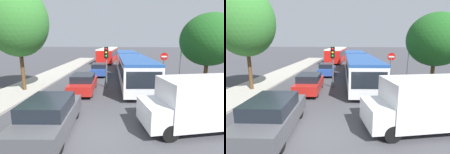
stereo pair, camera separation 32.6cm
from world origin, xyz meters
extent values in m
plane|color=#3D3D42|center=(0.00, 0.00, 0.00)|extent=(200.00, 200.00, 0.00)
cube|color=#9E998E|center=(-7.02, 13.26, 0.07)|extent=(3.20, 36.51, 0.14)
cube|color=silver|center=(2.01, 8.56, 1.27)|extent=(3.14, 9.47, 2.01)
cube|color=black|center=(2.01, 8.56, 1.64)|extent=(3.14, 9.10, 0.88)
cube|color=#234C93|center=(2.01, 8.56, 2.38)|extent=(3.14, 9.47, 0.20)
cube|color=silver|center=(1.39, 17.36, 1.27)|extent=(2.94, 6.53, 2.01)
cube|color=black|center=(1.39, 17.36, 1.64)|extent=(2.94, 6.28, 0.88)
cube|color=#234C93|center=(1.39, 17.36, 2.38)|extent=(2.94, 6.53, 0.20)
cylinder|color=black|center=(1.65, 13.69, 1.27)|extent=(1.91, 1.11, 1.85)
cube|color=black|center=(2.33, 3.95, 1.52)|extent=(2.20, 0.25, 1.08)
cylinder|color=black|center=(3.26, 5.66, 0.49)|extent=(0.36, 1.00, 0.98)
cylinder|color=black|center=(1.17, 5.51, 0.49)|extent=(0.36, 1.00, 0.98)
cylinder|color=black|center=(2.85, 11.61, 0.49)|extent=(0.36, 1.00, 0.98)
cylinder|color=black|center=(0.75, 11.46, 0.49)|extent=(0.36, 1.00, 0.98)
cylinder|color=black|center=(2.44, 17.43, 0.49)|extent=(0.36, 1.00, 0.98)
cylinder|color=black|center=(0.34, 17.29, 0.49)|extent=(0.36, 1.00, 0.98)
cube|color=red|center=(-1.86, 26.51, 1.29)|extent=(3.04, 11.76, 2.03)
cube|color=black|center=(-1.86, 26.51, 1.66)|extent=(3.04, 11.18, 0.85)
cube|color=silver|center=(-1.86, 26.51, 2.41)|extent=(3.04, 11.76, 0.20)
cylinder|color=black|center=(-2.80, 30.40, 0.51)|extent=(0.34, 1.03, 1.01)
cylinder|color=black|center=(-0.62, 30.32, 0.51)|extent=(0.34, 1.03, 1.01)
cylinder|color=black|center=(-3.08, 23.06, 0.51)|extent=(0.34, 1.03, 1.01)
cylinder|color=black|center=(-0.91, 22.97, 0.51)|extent=(0.34, 1.03, 1.01)
cube|color=#47474C|center=(-2.05, 0.16, 0.64)|extent=(2.14, 4.55, 0.72)
cube|color=black|center=(-2.05, 0.05, 1.27)|extent=(1.87, 2.43, 0.55)
cylinder|color=black|center=(-2.93, 1.53, 0.34)|extent=(0.27, 0.69, 0.68)
cylinder|color=black|center=(-1.34, 1.63, 0.34)|extent=(0.27, 0.69, 0.68)
cylinder|color=black|center=(-2.76, -1.31, 0.34)|extent=(0.27, 0.69, 0.68)
cylinder|color=black|center=(-1.18, -1.22, 0.34)|extent=(0.27, 0.69, 0.68)
cube|color=#B21E19|center=(-1.99, 6.25, 0.58)|extent=(1.96, 4.16, 0.66)
cube|color=black|center=(-1.98, 6.15, 1.16)|extent=(1.71, 2.22, 0.50)
cylinder|color=black|center=(-2.79, 7.50, 0.31)|extent=(0.25, 0.63, 0.62)
cylinder|color=black|center=(-1.34, 7.59, 0.31)|extent=(0.25, 0.63, 0.62)
cylinder|color=black|center=(-2.63, 4.91, 0.31)|extent=(0.25, 0.63, 0.62)
cylinder|color=black|center=(-1.19, 4.99, 0.31)|extent=(0.25, 0.63, 0.62)
cube|color=#284799|center=(-1.73, 13.01, 0.56)|extent=(1.89, 4.03, 0.64)
cube|color=black|center=(-1.72, 12.92, 1.12)|extent=(1.65, 2.15, 0.49)
cylinder|color=black|center=(-2.50, 14.23, 0.30)|extent=(0.24, 0.61, 0.60)
cylinder|color=black|center=(-1.10, 14.31, 0.30)|extent=(0.24, 0.61, 0.60)
cylinder|color=black|center=(-2.35, 11.71, 0.30)|extent=(0.24, 0.61, 0.60)
cylinder|color=black|center=(-0.96, 11.79, 0.30)|extent=(0.24, 0.61, 0.60)
cube|color=silver|center=(4.79, 1.07, 1.31)|extent=(4.44, 2.86, 2.00)
cube|color=silver|center=(2.36, 0.51, 0.84)|extent=(1.30, 2.05, 1.00)
cylinder|color=black|center=(2.93, -0.22, 0.36)|extent=(0.76, 0.39, 0.72)
cylinder|color=black|center=(2.56, 1.42, 0.36)|extent=(0.76, 0.39, 0.72)
cylinder|color=black|center=(5.78, 2.15, 0.36)|extent=(0.76, 0.39, 0.72)
cylinder|color=#56595E|center=(-0.36, 7.72, 1.70)|extent=(0.12, 0.12, 3.40)
cube|color=black|center=(-0.36, 7.72, 2.95)|extent=(0.33, 0.26, 0.90)
sphere|color=red|center=(-0.37, 7.57, 3.23)|extent=(0.18, 0.18, 0.18)
sphere|color=#EAAD14|center=(-0.37, 7.57, 2.95)|extent=(0.18, 0.18, 0.18)
sphere|color=green|center=(-0.37, 7.57, 2.67)|extent=(0.18, 0.18, 0.18)
cylinder|color=#56595E|center=(4.75, 9.63, 1.20)|extent=(0.08, 0.08, 2.40)
cylinder|color=red|center=(4.75, 9.63, 2.47)|extent=(0.70, 0.03, 0.70)
cube|color=white|center=(4.75, 9.61, 2.47)|extent=(0.50, 0.04, 0.14)
cylinder|color=#56595E|center=(6.36, 10.01, 1.80)|extent=(0.10, 0.10, 3.60)
cube|color=#197A38|center=(6.36, 10.01, 3.30)|extent=(0.42, 1.37, 0.28)
cube|color=#197A38|center=(6.36, 10.01, 2.96)|extent=(0.42, 1.37, 0.28)
cube|color=#197A38|center=(6.36, 10.01, 2.62)|extent=(0.42, 1.37, 0.28)
cylinder|color=#51381E|center=(-6.66, 6.12, 1.67)|extent=(0.27, 0.27, 3.35)
ellipsoid|color=#33752D|center=(-6.66, 6.12, 5.27)|extent=(4.35, 4.35, 5.12)
cylinder|color=#51381E|center=(6.69, 5.60, 1.33)|extent=(0.25, 0.25, 2.67)
ellipsoid|color=#1E561E|center=(6.69, 5.60, 3.96)|extent=(3.71, 3.71, 3.46)
camera|label=1|loc=(1.07, -6.61, 3.92)|focal=28.00mm
camera|label=2|loc=(1.40, -6.58, 3.92)|focal=28.00mm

